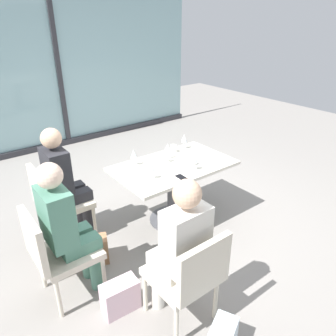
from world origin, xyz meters
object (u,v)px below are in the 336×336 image
chair_front_left (189,275)px  cell_phone_on_table (182,178)px  chair_side_end (56,250)px  person_far_left (64,179)px  handbag_0 (92,250)px  wine_glass_3 (184,138)px  person_front_left (180,245)px  wine_glass_1 (191,154)px  wine_glass_2 (166,151)px  handbag_1 (120,297)px  wine_glass_0 (151,167)px  wine_glass_5 (194,159)px  wine_glass_4 (134,154)px  coffee_cup (173,149)px  wine_glass_6 (168,148)px  chair_far_left (57,200)px  dining_table_main (173,180)px  person_side_end (66,225)px

chair_front_left → cell_phone_on_table: size_ratio=6.04×
chair_side_end → person_far_left: (0.40, 0.77, 0.20)m
handbag_0 → wine_glass_3: bearing=36.7°
cell_phone_on_table → person_far_left: bearing=143.8°
chair_front_left → handbag_0: 1.19m
wine_glass_3 → person_front_left: bearing=-131.2°
wine_glass_1 → wine_glass_2: (-0.17, 0.24, 0.00)m
person_front_left → wine_glass_3: person_front_left is taller
person_far_left → wine_glass_1: size_ratio=6.81×
chair_side_end → handbag_1: chair_side_end is taller
wine_glass_0 → wine_glass_2: bearing=33.0°
wine_glass_0 → person_front_left: bearing=-113.5°
wine_glass_5 → wine_glass_2: bearing=109.4°
wine_glass_4 → wine_glass_5: (0.44, -0.49, 0.00)m
coffee_cup → handbag_1: 1.82m
wine_glass_5 → coffee_cup: bearing=75.9°
person_front_left → wine_glass_6: person_front_left is taller
wine_glass_2 → handbag_0: size_ratio=0.62×
wine_glass_5 → chair_far_left: bearing=151.1°
wine_glass_2 → wine_glass_1: bearing=-54.5°
person_front_left → handbag_1: 0.74m
person_far_left → handbag_0: bearing=-90.8°
dining_table_main → wine_glass_2: bearing=107.1°
wine_glass_4 → dining_table_main: bearing=-35.5°
person_far_left → handbag_1: (-0.08, -1.20, -0.56)m
handbag_1 → wine_glass_1: bearing=29.1°
coffee_cup → person_side_end: bearing=-159.8°
person_side_end → person_front_left: (0.57, -0.76, 0.00)m
person_far_left → wine_glass_6: (1.12, -0.29, 0.16)m
wine_glass_3 → chair_far_left: bearing=173.7°
dining_table_main → wine_glass_5: size_ratio=7.06×
wine_glass_1 → wine_glass_5: (-0.05, -0.10, 0.00)m
person_side_end → handbag_1: person_side_end is taller
person_side_end → wine_glass_3: bearing=18.8°
cell_phone_on_table → wine_glass_5: bearing=18.6°
dining_table_main → wine_glass_4: bearing=144.5°
coffee_cup → handbag_0: size_ratio=0.30×
person_front_left → wine_glass_2: (0.76, 1.16, 0.16)m
wine_glass_0 → handbag_1: size_ratio=0.62×
person_front_left → wine_glass_5: (0.88, 0.83, 0.16)m
chair_far_left → chair_side_end: 0.82m
dining_table_main → wine_glass_1: wine_glass_1 is taller
wine_glass_1 → handbag_0: (-1.21, 0.06, -0.72)m
wine_glass_4 → chair_side_end: bearing=-153.3°
chair_front_left → coffee_cup: bearing=55.1°
dining_table_main → wine_glass_4: wine_glass_4 is taller
wine_glass_4 → person_far_left: bearing=163.7°
person_far_left → handbag_0: person_far_left is taller
wine_glass_4 → wine_glass_5: same height
wine_glass_1 → wine_glass_2: same height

